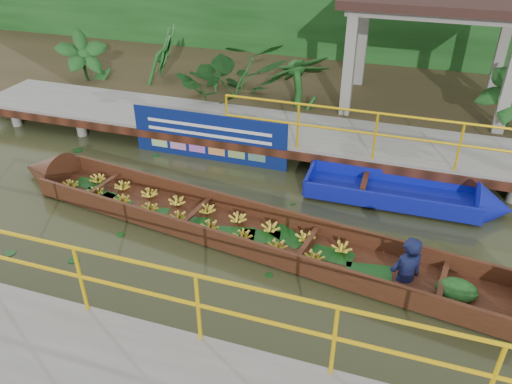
% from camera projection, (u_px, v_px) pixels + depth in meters
% --- Properties ---
extents(ground, '(80.00, 80.00, 0.00)m').
position_uv_depth(ground, '(230.00, 230.00, 9.10)').
color(ground, '#2A3118').
rests_on(ground, ground).
extents(land_strip, '(30.00, 8.00, 0.45)m').
position_uv_depth(land_strip, '(317.00, 87.00, 15.07)').
color(land_strip, '#352C1A').
rests_on(land_strip, ground).
extents(far_dock, '(16.00, 2.06, 1.66)m').
position_uv_depth(far_dock, '(282.00, 132.00, 11.63)').
color(far_dock, slate).
rests_on(far_dock, ground).
extents(pavilion, '(4.40, 3.00, 3.00)m').
position_uv_depth(pavilion, '(436.00, 12.00, 11.95)').
color(pavilion, slate).
rests_on(pavilion, ground).
extents(foliage_backdrop, '(30.00, 0.80, 4.00)m').
position_uv_depth(foliage_backdrop, '(337.00, 9.00, 16.18)').
color(foliage_backdrop, '#133B13').
rests_on(foliage_backdrop, ground).
extents(vendor_boat, '(10.92, 2.55, 2.05)m').
position_uv_depth(vendor_boat, '(258.00, 231.00, 8.73)').
color(vendor_boat, '#35170E').
rests_on(vendor_boat, ground).
extents(moored_blue_boat, '(3.93, 1.10, 0.93)m').
position_uv_depth(moored_blue_boat, '(441.00, 201.00, 9.66)').
color(moored_blue_boat, '#0E169C').
rests_on(moored_blue_boat, ground).
extents(blue_banner, '(3.66, 0.04, 1.14)m').
position_uv_depth(blue_banner, '(209.00, 138.00, 11.21)').
color(blue_banner, navy).
rests_on(blue_banner, ground).
extents(tropical_plants, '(14.29, 1.29, 1.61)m').
position_uv_depth(tropical_plants, '(293.00, 74.00, 12.81)').
color(tropical_plants, '#133B13').
rests_on(tropical_plants, ground).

